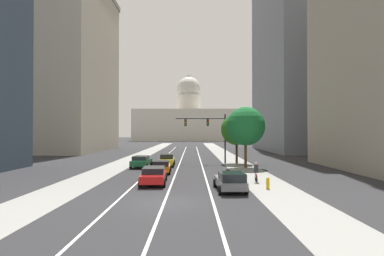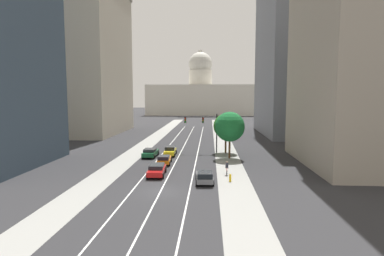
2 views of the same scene
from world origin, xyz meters
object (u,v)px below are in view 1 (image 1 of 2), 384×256
at_px(car_green, 141,161).
at_px(fire_hydrant, 268,183).
at_px(cyclist, 256,172).
at_px(capitol_building, 189,122).
at_px(traffic_signal_mast, 210,129).
at_px(car_red, 154,175).
at_px(car_orange, 162,166).
at_px(car_yellow, 167,160).
at_px(street_tree_near_right, 246,126).
at_px(street_tree_far_right, 237,130).
at_px(car_gray, 230,181).

relative_size(car_green, fire_hydrant, 5.15).
distance_m(car_green, cyclist, 16.04).
xyz_separation_m(capitol_building, traffic_signal_mast, (4.17, -115.46, -4.99)).
bearing_deg(car_red, car_orange, -2.67).
bearing_deg(car_yellow, fire_hydrant, -151.41).
height_order(cyclist, street_tree_near_right, street_tree_near_right).
relative_size(cyclist, street_tree_far_right, 0.25).
xyz_separation_m(car_red, fire_hydrant, (8.95, -2.35, -0.29)).
distance_m(car_yellow, cyclist, 15.35).
distance_m(capitol_building, car_red, 132.30).
distance_m(capitol_building, traffic_signal_mast, 115.64).
height_order(traffic_signal_mast, cyclist, traffic_signal_mast).
xyz_separation_m(car_yellow, fire_hydrant, (8.95, -15.80, -0.32)).
height_order(capitol_building, traffic_signal_mast, capitol_building).
distance_m(capitol_building, car_green, 120.63).
distance_m(car_orange, traffic_signal_mast, 12.21).
bearing_deg(car_yellow, traffic_signal_mast, -62.49).
bearing_deg(street_tree_far_right, car_green, -159.93).
distance_m(car_green, car_orange, 6.08).
bearing_deg(car_yellow, cyclist, -146.26).
relative_size(car_orange, car_gray, 0.98).
distance_m(car_green, street_tree_far_right, 13.70).
distance_m(car_red, cyclist, 8.77).
xyz_separation_m(capitol_building, car_red, (-1.50, -131.98, -9.03)).
bearing_deg(car_red, cyclist, -87.14).
distance_m(capitol_building, car_orange, 125.82).
distance_m(car_yellow, traffic_signal_mast, 7.59).
bearing_deg(street_tree_near_right, car_gray, -104.23).
height_order(capitol_building, cyclist, capitol_building).
height_order(car_green, car_red, car_green).
bearing_deg(traffic_signal_mast, car_green, -151.29).
bearing_deg(street_tree_near_right, car_orange, -153.05).
xyz_separation_m(car_yellow, street_tree_near_right, (9.70, -2.03, 4.26)).
xyz_separation_m(car_orange, traffic_signal_mast, (5.65, 10.02, 4.07)).
bearing_deg(street_tree_near_right, cyclist, -95.20).
bearing_deg(capitol_building, car_green, -92.14).
distance_m(car_green, car_red, 12.15).
relative_size(car_green, car_orange, 1.10).
bearing_deg(fire_hydrant, street_tree_near_right, 86.89).
bearing_deg(car_orange, cyclist, -125.34).
distance_m(car_gray, street_tree_near_right, 15.64).
bearing_deg(traffic_signal_mast, car_gray, -89.03).
relative_size(car_orange, street_tree_near_right, 0.58).
bearing_deg(car_gray, car_orange, 29.03).
relative_size(car_gray, street_tree_near_right, 0.59).
bearing_deg(street_tree_near_right, street_tree_far_right, 94.31).
height_order(car_yellow, cyclist, cyclist).
xyz_separation_m(street_tree_far_right, street_tree_near_right, (0.37, -4.86, 0.36)).
bearing_deg(street_tree_near_right, car_yellow, 168.17).
bearing_deg(capitol_building, fire_hydrant, -86.82).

